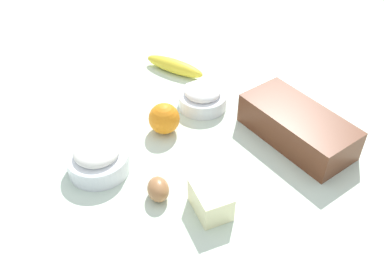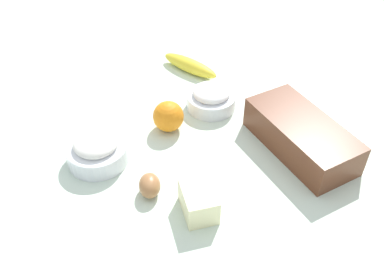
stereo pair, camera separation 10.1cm
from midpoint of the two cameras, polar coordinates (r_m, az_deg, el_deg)
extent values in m
cube|color=silver|center=(1.04, 2.77, -2.19)|extent=(2.40, 2.40, 0.02)
cube|color=brown|center=(1.05, 16.80, 0.07)|extent=(0.29, 0.16, 0.08)
cube|color=black|center=(1.05, 16.84, 0.23)|extent=(0.28, 0.15, 0.07)
cylinder|color=white|center=(1.00, -9.51, -2.25)|extent=(0.14, 0.14, 0.04)
torus|color=white|center=(0.99, -9.63, -1.44)|extent=(0.14, 0.14, 0.01)
ellipsoid|color=white|center=(0.98, -9.71, -0.92)|extent=(0.10, 0.10, 0.04)
cylinder|color=white|center=(1.15, 5.03, 4.61)|extent=(0.13, 0.13, 0.04)
torus|color=white|center=(1.14, 5.08, 5.27)|extent=(0.13, 0.13, 0.01)
ellipsoid|color=white|center=(1.14, 5.11, 5.74)|extent=(0.10, 0.10, 0.03)
ellipsoid|color=yellow|center=(1.29, 1.98, 9.27)|extent=(0.19, 0.09, 0.04)
sphere|color=orange|center=(1.06, -0.55, 2.56)|extent=(0.08, 0.08, 0.08)
cube|color=#F4EDB2|center=(0.88, 4.16, -8.56)|extent=(0.11, 0.09, 0.06)
ellipsoid|color=#A87144|center=(0.92, -2.46, -6.51)|extent=(0.08, 0.07, 0.05)
camera|label=1|loc=(0.05, -87.13, 2.51)|focal=40.68mm
camera|label=2|loc=(0.05, 92.87, -2.51)|focal=40.68mm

